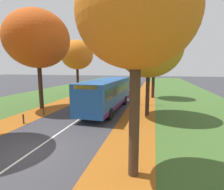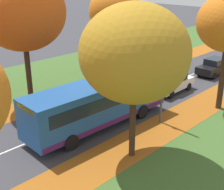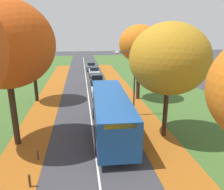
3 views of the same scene
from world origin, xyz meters
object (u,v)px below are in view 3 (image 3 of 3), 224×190
object	(u,v)px
tree_right_near	(169,59)
tree_left_mid	(32,47)
streetlamp_right	(131,76)
car_black_following	(97,80)
car_silver_third_in_line	(94,72)
car_white_lead	(100,92)
tree_right_mid	(140,44)
car_grey_fourth_in_line	(91,66)
bus	(111,111)
bollard_fourth	(38,155)
tree_left_near	(5,44)
bollard_third	(30,181)

from	to	relation	value
tree_right_near	tree_left_mid	bearing A→B (deg)	137.62
tree_right_near	streetlamp_right	xyz separation A→B (m)	(-1.63, 4.40, -2.03)
car_black_following	car_silver_third_in_line	bearing A→B (deg)	89.90
car_white_lead	car_silver_third_in_line	distance (m)	13.44
tree_right_mid	car_white_lead	bearing A→B (deg)	174.38
tree_right_near	car_grey_fourth_in_line	xyz separation A→B (m)	(-4.04, 29.24, -4.96)
tree_right_near	tree_right_mid	size ratio (longest dim) A/B	0.99
tree_right_mid	bus	world-z (taller)	tree_right_mid
tree_right_mid	car_grey_fourth_in_line	distance (m)	21.07
tree_right_mid	bollard_fourth	bearing A→B (deg)	-129.18
car_silver_third_in_line	car_grey_fourth_in_line	world-z (taller)	same
tree_right_near	tree_right_mid	xyz separation A→B (m)	(0.39, 9.37, 0.49)
streetlamp_right	car_black_following	world-z (taller)	streetlamp_right
tree_left_mid	bus	size ratio (longest dim) A/B	0.79
tree_left_near	tree_left_mid	world-z (taller)	tree_left_near
tree_left_mid	car_white_lead	world-z (taller)	tree_left_mid
car_white_lead	car_grey_fourth_in_line	xyz separation A→B (m)	(-0.02, 19.43, 0.00)
tree_left_near	bollard_fourth	bearing A→B (deg)	-51.68
tree_right_mid	car_silver_third_in_line	distance (m)	15.49
bollard_third	bus	size ratio (longest dim) A/B	0.07
tree_left_near	car_silver_third_in_line	world-z (taller)	tree_left_near
tree_right_near	tree_left_near	bearing A→B (deg)	178.77
car_black_following	bollard_fourth	bearing A→B (deg)	-105.16
bollard_fourth	car_black_following	xyz separation A→B (m)	(5.04, 18.61, 0.53)
tree_right_mid	streetlamp_right	xyz separation A→B (m)	(-2.02, -4.97, -2.52)
tree_left_mid	bollard_fourth	xyz separation A→B (m)	(2.23, -12.13, -5.75)
car_white_lead	car_grey_fourth_in_line	bearing A→B (deg)	90.06
tree_left_near	bollard_third	bearing A→B (deg)	-69.09
tree_right_near	bollard_fourth	world-z (taller)	tree_right_near
tree_right_mid	car_silver_third_in_line	world-z (taller)	tree_right_mid
tree_right_near	streetlamp_right	size ratio (longest dim) A/B	1.38
car_white_lead	car_grey_fourth_in_line	distance (m)	19.43
car_black_following	tree_left_near	bearing A→B (deg)	-112.55
tree_right_near	tree_right_mid	distance (m)	9.39
bollard_fourth	car_black_following	world-z (taller)	car_black_following
streetlamp_right	car_silver_third_in_line	distance (m)	19.20
tree_left_mid	bollard_third	bearing A→B (deg)	-81.15
streetlamp_right	car_grey_fourth_in_line	distance (m)	25.13
car_silver_third_in_line	tree_right_mid	bearing A→B (deg)	-73.11
streetlamp_right	tree_right_near	bearing A→B (deg)	-69.70
streetlamp_right	car_white_lead	size ratio (longest dim) A/B	1.42
car_black_following	car_grey_fourth_in_line	size ratio (longest dim) A/B	1.00
bollard_fourth	streetlamp_right	xyz separation A→B (m)	(7.24, 6.39, 3.46)
tree_left_near	bollard_fourth	distance (m)	7.15
car_white_lead	car_grey_fourth_in_line	world-z (taller)	same
tree_right_near	car_grey_fourth_in_line	size ratio (longest dim) A/B	1.95
tree_right_mid	bollard_fourth	size ratio (longest dim) A/B	14.85
tree_left_near	tree_right_mid	size ratio (longest dim) A/B	1.16
bollard_fourth	car_black_following	size ratio (longest dim) A/B	0.13
tree_right_near	car_black_following	distance (m)	17.75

